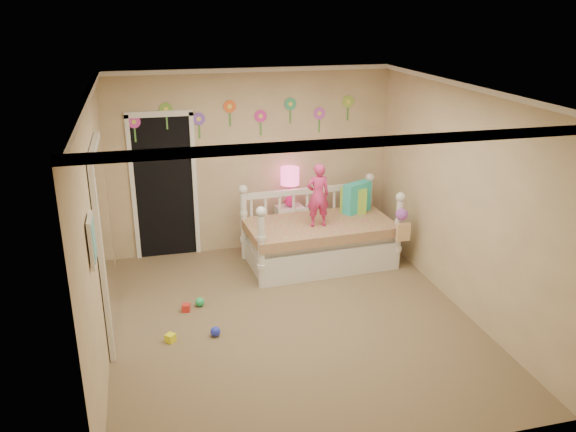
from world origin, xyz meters
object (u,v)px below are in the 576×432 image
object	(u,v)px
daybed	(320,226)
table_lamp	(290,181)
nightstand	(290,227)
child	(318,195)

from	to	relation	value
daybed	table_lamp	world-z (taller)	table_lamp
daybed	nightstand	xyz separation A→B (m)	(-0.26, 0.63, -0.22)
child	daybed	bearing A→B (deg)	-120.19
daybed	child	distance (m)	0.51
daybed	table_lamp	size ratio (longest dim) A/B	3.46
child	table_lamp	xyz separation A→B (m)	(-0.19, 0.75, -0.01)
nightstand	table_lamp	bearing A→B (deg)	172.44
daybed	table_lamp	xyz separation A→B (m)	(-0.26, 0.63, 0.48)
daybed	table_lamp	distance (m)	0.84
daybed	nightstand	bearing A→B (deg)	108.73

